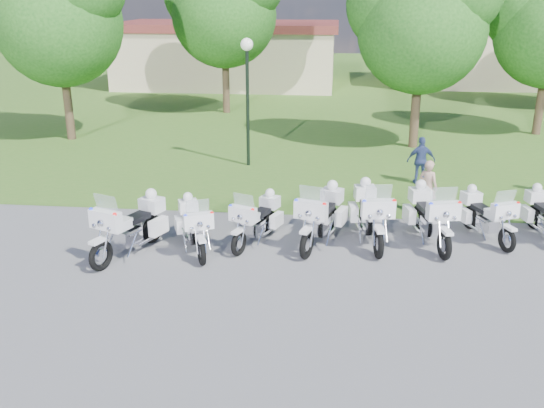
# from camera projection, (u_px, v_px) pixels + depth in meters

# --- Properties ---
(ground) EXTENTS (100.00, 100.00, 0.00)m
(ground) POSITION_uv_depth(u_px,v_px,m) (278.00, 259.00, 14.43)
(ground) COLOR slate
(ground) RESTS_ON ground
(grass_lawn) EXTENTS (100.00, 48.00, 0.01)m
(grass_lawn) POSITION_uv_depth(u_px,v_px,m) (317.00, 88.00, 39.76)
(grass_lawn) COLOR #3C6B21
(grass_lawn) RESTS_ON ground
(motorcycle_0) EXTENTS (1.45, 2.44, 1.73)m
(motorcycle_0) POSITION_uv_depth(u_px,v_px,m) (131.00, 225.00, 14.49)
(motorcycle_0) COLOR black
(motorcycle_0) RESTS_ON ground
(motorcycle_1) EXTENTS (1.30, 2.13, 1.52)m
(motorcycle_1) POSITION_uv_depth(u_px,v_px,m) (194.00, 225.00, 14.76)
(motorcycle_1) COLOR black
(motorcycle_1) RESTS_ON ground
(motorcycle_2) EXTENTS (1.24, 2.12, 1.49)m
(motorcycle_2) POSITION_uv_depth(u_px,v_px,m) (257.00, 219.00, 15.18)
(motorcycle_2) COLOR black
(motorcycle_2) RESTS_ON ground
(motorcycle_3) EXTENTS (1.33, 2.50, 1.73)m
(motorcycle_3) POSITION_uv_depth(u_px,v_px,m) (322.00, 215.00, 15.13)
(motorcycle_3) COLOR black
(motorcycle_3) RESTS_ON ground
(motorcycle_4) EXTENTS (1.09, 2.60, 1.75)m
(motorcycle_4) POSITION_uv_depth(u_px,v_px,m) (370.00, 213.00, 15.25)
(motorcycle_4) COLOR black
(motorcycle_4) RESTS_ON ground
(motorcycle_5) EXTENTS (1.17, 2.53, 1.72)m
(motorcycle_5) POSITION_uv_depth(u_px,v_px,m) (430.00, 215.00, 15.15)
(motorcycle_5) COLOR black
(motorcycle_5) RESTS_ON ground
(motorcycle_6) EXTENTS (1.26, 2.13, 1.51)m
(motorcycle_6) POSITION_uv_depth(u_px,v_px,m) (486.00, 215.00, 15.44)
(motorcycle_6) COLOR black
(motorcycle_6) RESTS_ON ground
(lamp_post) EXTENTS (0.44, 0.44, 4.52)m
(lamp_post) POSITION_uv_depth(u_px,v_px,m) (247.00, 72.00, 21.07)
(lamp_post) COLOR black
(lamp_post) RESTS_ON ground
(tree_0) EXTENTS (6.00, 5.12, 8.00)m
(tree_0) POSITION_uv_depth(u_px,v_px,m) (57.00, 10.00, 24.38)
(tree_0) COLOR #38281C
(tree_0) RESTS_ON ground
(tree_1) EXTENTS (6.13, 5.23, 8.18)m
(tree_1) POSITION_uv_depth(u_px,v_px,m) (223.00, 4.00, 30.07)
(tree_1) COLOR #38281C
(tree_1) RESTS_ON ground
(tree_2) EXTENTS (5.79, 4.94, 7.71)m
(tree_2) POSITION_uv_depth(u_px,v_px,m) (421.00, 17.00, 23.14)
(tree_2) COLOR #38281C
(tree_2) RESTS_ON ground
(building_west) EXTENTS (14.56, 8.32, 4.10)m
(building_west) POSITION_uv_depth(u_px,v_px,m) (229.00, 54.00, 40.60)
(building_west) COLOR #C5B28E
(building_west) RESTS_ON ground
(building_east) EXTENTS (11.44, 7.28, 4.10)m
(building_east) POSITION_uv_depth(u_px,v_px,m) (482.00, 53.00, 40.81)
(building_east) COLOR #C5B28E
(building_east) RESTS_ON ground
(bystander_a) EXTENTS (0.69, 0.65, 1.58)m
(bystander_a) POSITION_uv_depth(u_px,v_px,m) (428.00, 188.00, 17.07)
(bystander_a) COLOR tan
(bystander_a) RESTS_ON ground
(bystander_c) EXTENTS (0.96, 0.48, 1.57)m
(bystander_c) POSITION_uv_depth(u_px,v_px,m) (421.00, 161.00, 19.80)
(bystander_c) COLOR navy
(bystander_c) RESTS_ON ground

